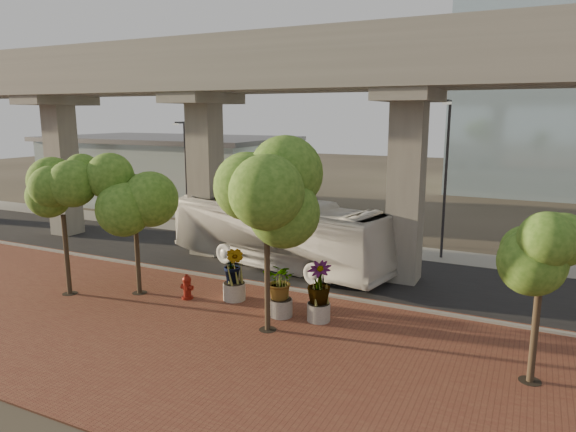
% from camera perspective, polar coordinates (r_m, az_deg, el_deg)
% --- Properties ---
extents(ground, '(160.00, 160.00, 0.00)m').
position_cam_1_polar(ground, '(27.40, -0.82, -6.61)').
color(ground, '#343026').
rests_on(ground, ground).
extents(brick_plaza, '(70.00, 13.00, 0.06)m').
position_cam_1_polar(brick_plaza, '(21.01, -10.87, -12.47)').
color(brick_plaza, brown).
rests_on(brick_plaza, ground).
extents(asphalt_road, '(90.00, 8.00, 0.04)m').
position_cam_1_polar(asphalt_road, '(29.11, 0.95, -5.49)').
color(asphalt_road, black).
rests_on(asphalt_road, ground).
extents(curb_strip, '(70.00, 0.25, 0.16)m').
position_cam_1_polar(curb_strip, '(25.69, -2.83, -7.67)').
color(curb_strip, gray).
rests_on(curb_strip, ground).
extents(far_sidewalk, '(90.00, 3.00, 0.06)m').
position_cam_1_polar(far_sidewalk, '(34.00, 4.86, -3.04)').
color(far_sidewalk, gray).
rests_on(far_sidewalk, ground).
extents(transit_viaduct, '(72.00, 5.60, 12.40)m').
position_cam_1_polar(transit_viaduct, '(27.90, 1.00, 8.96)').
color(transit_viaduct, gray).
rests_on(transit_viaduct, ground).
extents(station_pavilion, '(23.00, 13.00, 6.30)m').
position_cam_1_polar(station_pavilion, '(50.76, -13.08, 5.11)').
color(station_pavilion, '#ABC1C4').
rests_on(station_pavilion, ground).
extents(transit_bus, '(13.90, 5.95, 3.77)m').
position_cam_1_polar(transit_bus, '(28.48, -1.31, -1.98)').
color(transit_bus, silver).
rests_on(transit_bus, ground).
extents(fire_hydrant, '(0.58, 0.52, 1.17)m').
position_cam_1_polar(fire_hydrant, '(24.20, -11.15, -7.74)').
color(fire_hydrant, maroon).
rests_on(fire_hydrant, ground).
extents(planter_front, '(2.12, 2.12, 2.33)m').
position_cam_1_polar(planter_front, '(21.52, -0.77, -7.54)').
color(planter_front, '#A9A299').
rests_on(planter_front, ground).
extents(planter_right, '(2.33, 2.33, 2.49)m').
position_cam_1_polar(planter_right, '(21.07, 3.46, -7.71)').
color(planter_right, '#B0A89F').
rests_on(planter_right, ground).
extents(planter_left, '(2.27, 2.27, 2.49)m').
position_cam_1_polar(planter_left, '(23.46, -6.04, -5.75)').
color(planter_left, gray).
rests_on(planter_left, ground).
extents(street_tree_far_west, '(3.78, 3.78, 6.64)m').
position_cam_1_polar(street_tree_far_west, '(25.54, -23.90, 2.52)').
color(street_tree_far_west, '#3F3124').
rests_on(street_tree_far_west, ground).
extents(street_tree_near_west, '(3.80, 3.80, 6.49)m').
position_cam_1_polar(street_tree_near_west, '(24.52, -16.76, 2.31)').
color(street_tree_near_west, '#3F3124').
rests_on(street_tree_near_west, ground).
extents(street_tree_near_east, '(4.38, 4.38, 7.43)m').
position_cam_1_polar(street_tree_near_east, '(19.20, -2.40, 2.46)').
color(street_tree_near_east, '#3F3124').
rests_on(street_tree_near_east, ground).
extents(street_tree_far_east, '(3.15, 3.15, 5.79)m').
position_cam_1_polar(street_tree_far_east, '(17.33, 26.48, -3.35)').
color(street_tree_far_east, '#3F3124').
rests_on(street_tree_far_east, ground).
extents(streetlamp_west, '(0.39, 1.14, 7.84)m').
position_cam_1_polar(streetlamp_west, '(38.34, -11.40, 5.31)').
color(streetlamp_west, '#303035').
rests_on(streetlamp_west, ground).
extents(streetlamp_east, '(0.45, 1.33, 9.15)m').
position_cam_1_polar(streetlamp_east, '(30.78, 17.14, 5.03)').
color(streetlamp_east, '#2B2A2F').
rests_on(streetlamp_east, ground).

